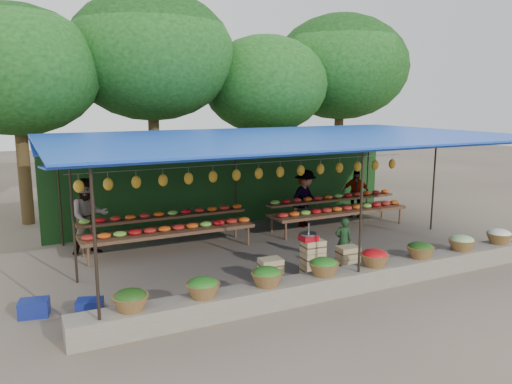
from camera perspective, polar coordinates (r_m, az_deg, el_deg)
name	(u,v)px	position (r m, az deg, el deg)	size (l,w,h in m)	color
ground	(284,251)	(12.28, 3.24, -6.79)	(60.00, 60.00, 0.00)	brown
stone_curb	(353,279)	(10.04, 11.07, -9.77)	(10.60, 0.55, 0.40)	#676052
stall_canopy	(284,141)	(11.81, 3.24, 5.82)	(10.80, 6.60, 2.82)	black
produce_baskets	(350,262)	(9.86, 10.68, -7.89)	(8.98, 0.58, 0.34)	brown
netting_backdrop	(232,182)	(14.74, -2.72, 1.14)	(10.60, 0.06, 2.50)	#19481C
tree_row	(211,68)	(17.49, -5.21, 13.92)	(16.51, 5.50, 7.12)	#382A14
fruit_table_left	(168,226)	(12.39, -9.98, -3.85)	(4.21, 0.95, 0.93)	#513620
fruit_table_right	(337,207)	(14.54, 9.29, -1.70)	(4.21, 0.95, 0.93)	#513620
crate_counter	(312,261)	(10.60, 6.37, -7.89)	(2.37, 0.36, 0.77)	tan
weighing_scale	(309,237)	(10.40, 6.02, -5.09)	(0.35, 0.35, 0.38)	red
vendor_seated	(343,241)	(11.39, 9.95, -5.52)	(0.39, 0.25, 1.06)	#18361A
customer_left	(89,216)	(12.50, -18.53, -2.66)	(0.89, 0.69, 1.83)	slate
customer_mid	(305,198)	(14.50, 5.64, -0.74)	(1.08, 0.62, 1.67)	slate
customer_right	(355,193)	(15.97, 11.29, -0.15)	(0.88, 0.37, 1.50)	slate
blue_crate_front	(90,307)	(9.27, -18.46, -12.32)	(0.44, 0.31, 0.26)	navy
blue_crate_back	(34,308)	(9.52, -24.03, -12.01)	(0.48, 0.35, 0.29)	navy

